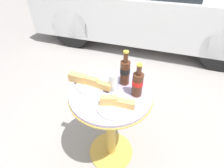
% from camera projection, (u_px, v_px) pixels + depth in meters
% --- Properties ---
extents(ground_plane, '(30.00, 30.00, 0.00)m').
position_uv_depth(ground_plane, '(111.00, 151.00, 1.64)').
color(ground_plane, gray).
extents(bistro_table, '(0.57, 0.57, 0.74)m').
position_uv_depth(bistro_table, '(111.00, 116.00, 1.32)').
color(bistro_table, gold).
rests_on(bistro_table, ground_plane).
extents(cola_bottle_left, '(0.07, 0.07, 0.23)m').
position_uv_depth(cola_bottle_left, '(138.00, 83.00, 1.10)').
color(cola_bottle_left, '#4C2819').
rests_on(cola_bottle_left, bistro_table).
extents(cola_bottle_right, '(0.07, 0.07, 0.25)m').
position_uv_depth(cola_bottle_right, '(125.00, 71.00, 1.19)').
color(cola_bottle_right, '#4C2819').
rests_on(cola_bottle_right, bistro_table).
extents(drinking_glass, '(0.07, 0.07, 0.12)m').
position_uv_depth(drinking_glass, '(114.00, 82.00, 1.17)').
color(drinking_glass, black).
rests_on(drinking_glass, bistro_table).
extents(lunch_plate_near, '(0.23, 0.23, 0.07)m').
position_uv_depth(lunch_plate_near, '(116.00, 104.00, 1.06)').
color(lunch_plate_near, silver).
rests_on(lunch_plate_near, bistro_table).
extents(lunch_plate_far, '(0.32, 0.22, 0.07)m').
position_uv_depth(lunch_plate_far, '(90.00, 82.00, 1.21)').
color(lunch_plate_far, silver).
rests_on(lunch_plate_far, bistro_table).
extents(parked_car, '(3.99, 1.75, 1.32)m').
position_uv_depth(parked_car, '(148.00, 5.00, 3.22)').
color(parked_car, silver).
rests_on(parked_car, ground_plane).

